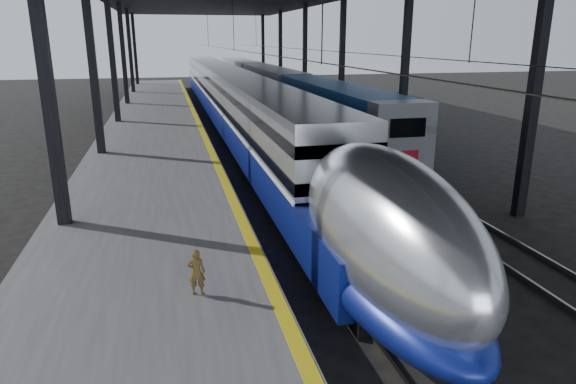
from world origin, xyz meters
name	(u,v)px	position (x,y,z in m)	size (l,w,h in m)	color
ground	(298,315)	(0.00, 0.00, 0.00)	(160.00, 160.00, 0.00)	black
platform	(154,141)	(-3.50, 20.00, 0.50)	(6.00, 80.00, 1.00)	#4C4C4F
yellow_strip	(202,131)	(-0.70, 20.00, 1.00)	(0.30, 80.00, 0.01)	gold
rails	(288,142)	(4.50, 20.00, 0.08)	(6.52, 80.00, 0.16)	slate
tgv_train	(231,101)	(2.00, 27.40, 1.86)	(2.78, 65.20, 3.99)	silver
second_train	(273,88)	(7.00, 36.32, 1.86)	(2.67, 56.05, 3.68)	#164A94
child	(196,272)	(-2.29, -0.34, 1.51)	(0.37, 0.24, 1.01)	#4F3C1A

